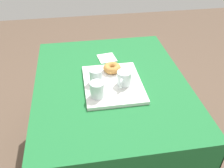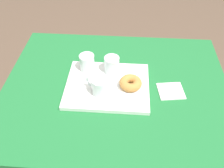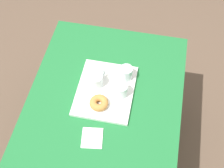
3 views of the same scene
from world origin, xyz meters
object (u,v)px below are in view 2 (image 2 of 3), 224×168
water_glass_far (87,63)px  paper_napkin (171,91)px  donut_plate_left (130,87)px  tea_mug_left (100,87)px  serving_tray (107,86)px  sugar_donut_left (131,83)px  dining_table (116,101)px  water_glass_near (112,66)px

water_glass_far → paper_napkin: size_ratio=0.73×
donut_plate_left → tea_mug_left: bearing=-161.8°
serving_tray → tea_mug_left: bearing=-115.3°
sugar_donut_left → tea_mug_left: bearing=-161.8°
dining_table → water_glass_near: water_glass_near is taller
dining_table → sugar_donut_left: 0.17m
water_glass_near → sugar_donut_left: (0.10, -0.11, -0.01)m
dining_table → sugar_donut_left: sugar_donut_left is taller
serving_tray → paper_napkin: 0.31m
water_glass_far → sugar_donut_left: water_glass_far is taller
dining_table → water_glass_near: bearing=106.5°
water_glass_near → water_glass_far: size_ratio=1.00×
water_glass_near → water_glass_far: (-0.13, 0.01, 0.00)m
water_glass_near → donut_plate_left: (0.10, -0.11, -0.04)m
dining_table → paper_napkin: bearing=-3.0°
tea_mug_left → donut_plate_left: size_ratio=1.03×
tea_mug_left → water_glass_far: bearing=117.2°
dining_table → water_glass_far: water_glass_far is taller
water_glass_far → tea_mug_left: bearing=-62.8°
dining_table → tea_mug_left: bearing=-136.9°
dining_table → serving_tray: 0.12m
donut_plate_left → water_glass_near: bearing=131.8°
dining_table → tea_mug_left: (-0.07, -0.06, 0.16)m
tea_mug_left → donut_plate_left: (0.14, 0.05, -0.04)m
water_glass_near → water_glass_far: 0.13m
tea_mug_left → water_glass_near: bearing=74.6°
water_glass_near → serving_tray: bearing=-98.7°
serving_tray → tea_mug_left: size_ratio=3.45×
tea_mug_left → water_glass_near: water_glass_near is taller
serving_tray → sugar_donut_left: (0.11, -0.01, 0.04)m
tea_mug_left → water_glass_far: size_ratio=1.33×
serving_tray → water_glass_near: (0.01, 0.09, 0.05)m
water_glass_far → sugar_donut_left: size_ratio=0.82×
water_glass_far → sugar_donut_left: 0.25m
tea_mug_left → water_glass_near: 0.16m
water_glass_near → paper_napkin: 0.32m
dining_table → sugar_donut_left: bearing=-14.8°
water_glass_far → sugar_donut_left: (0.22, -0.12, -0.01)m
serving_tray → dining_table: bearing=7.4°
dining_table → water_glass_near: 0.19m
tea_mug_left → paper_napkin: size_ratio=0.97×
dining_table → paper_napkin: size_ratio=9.24×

